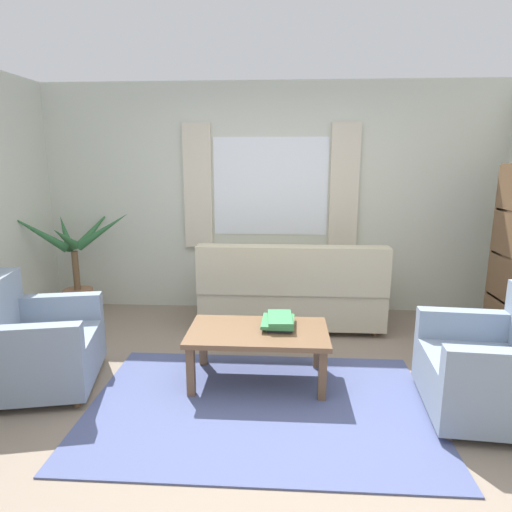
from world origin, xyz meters
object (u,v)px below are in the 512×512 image
(couch, at_px, (291,293))
(armchair_right, at_px, (497,368))
(coffee_table, at_px, (258,337))
(book_stack_on_table, at_px, (279,321))
(armchair_left, at_px, (32,345))
(potted_plant, at_px, (77,270))

(couch, relative_size, armchair_right, 2.11)
(coffee_table, relative_size, book_stack_on_table, 3.15)
(armchair_left, relative_size, coffee_table, 0.90)
(armchair_right, distance_m, book_stack_on_table, 1.58)
(book_stack_on_table, bearing_deg, coffee_table, -152.94)
(book_stack_on_table, distance_m, potted_plant, 2.62)
(couch, xyz_separation_m, book_stack_on_table, (-0.12, -1.16, 0.12))
(couch, distance_m, armchair_left, 2.49)
(armchair_right, bearing_deg, potted_plant, -110.59)
(potted_plant, bearing_deg, armchair_right, -24.96)
(book_stack_on_table, bearing_deg, couch, 84.30)
(armchair_right, bearing_deg, coffee_table, -98.37)
(armchair_right, height_order, book_stack_on_table, armchair_right)
(armchair_left, distance_m, armchair_right, 3.41)
(couch, bearing_deg, armchair_left, 35.54)
(potted_plant, bearing_deg, couch, -3.17)
(armchair_left, bearing_deg, coffee_table, -95.74)
(armchair_right, xyz_separation_m, book_stack_on_table, (-1.50, 0.46, 0.13))
(couch, height_order, book_stack_on_table, couch)
(armchair_right, relative_size, coffee_table, 0.82)
(couch, bearing_deg, potted_plant, -3.17)
(coffee_table, bearing_deg, book_stack_on_table, 27.06)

